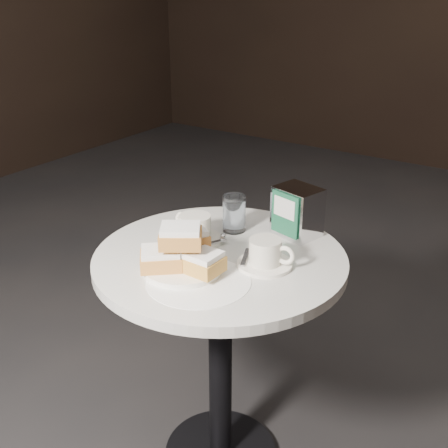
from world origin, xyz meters
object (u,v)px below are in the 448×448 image
at_px(cafe_table, 220,315).
at_px(coffee_cup_right, 266,255).
at_px(beignet_plate, 182,254).
at_px(water_glass_left, 234,214).
at_px(water_glass_right, 292,216).
at_px(coffee_cup_left, 195,230).
at_px(napkin_dispenser, 297,212).

relative_size(cafe_table, coffee_cup_right, 4.46).
relative_size(beignet_plate, coffee_cup_right, 1.64).
height_order(cafe_table, water_glass_left, water_glass_left).
bearing_deg(coffee_cup_right, water_glass_left, 134.82).
bearing_deg(beignet_plate, water_glass_left, 95.55).
bearing_deg(cafe_table, water_glass_right, 69.48).
relative_size(cafe_table, water_glass_left, 6.70).
xyz_separation_m(cafe_table, water_glass_left, (-0.06, 0.16, 0.25)).
bearing_deg(coffee_cup_right, cafe_table, 177.02).
xyz_separation_m(beignet_plate, coffee_cup_right, (0.16, 0.15, -0.02)).
bearing_deg(water_glass_right, coffee_cup_left, -133.07).
bearing_deg(water_glass_left, coffee_cup_left, -112.83).
distance_m(coffee_cup_right, napkin_dispenser, 0.23).
bearing_deg(water_glass_left, napkin_dispenser, 24.78).
height_order(water_glass_right, napkin_dispenser, napkin_dispenser).
relative_size(beignet_plate, coffee_cup_left, 1.47).
relative_size(cafe_table, coffee_cup_left, 3.99).
xyz_separation_m(cafe_table, coffee_cup_left, (-0.11, 0.03, 0.23)).
height_order(coffee_cup_right, water_glass_left, water_glass_left).
bearing_deg(beignet_plate, coffee_cup_left, 116.36).
bearing_deg(water_glass_right, napkin_dispenser, -24.48).
bearing_deg(beignet_plate, napkin_dispenser, 69.05).
distance_m(cafe_table, beignet_plate, 0.28).
xyz_separation_m(water_glass_left, napkin_dispenser, (0.17, 0.08, 0.02)).
distance_m(coffee_cup_left, napkin_dispenser, 0.30).
bearing_deg(water_glass_right, cafe_table, -110.52).
distance_m(cafe_table, coffee_cup_left, 0.26).
bearing_deg(beignet_plate, coffee_cup_right, 41.58).
height_order(water_glass_left, napkin_dispenser, napkin_dispenser).
relative_size(coffee_cup_left, coffee_cup_right, 1.12).
height_order(cafe_table, napkin_dispenser, napkin_dispenser).
bearing_deg(coffee_cup_right, beignet_plate, -146.75).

